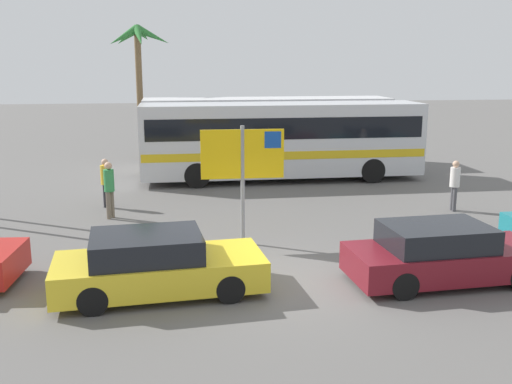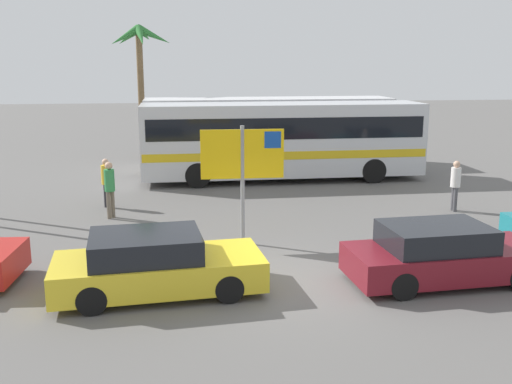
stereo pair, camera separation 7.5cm
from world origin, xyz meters
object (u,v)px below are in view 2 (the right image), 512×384
object	(u,v)px
bus_rear_coach	(269,128)
ferry_sign	(244,159)
pedestrian_crossing_lot	(110,185)
pedestrian_by_bus	(106,179)
pedestrian_near_sign	(455,182)
car_maroon	(442,255)
car_yellow	(155,265)
bus_front_coach	(283,137)

from	to	relation	value
bus_rear_coach	ferry_sign	bearing A→B (deg)	-102.13
pedestrian_crossing_lot	bus_rear_coach	bearing A→B (deg)	90.54
bus_rear_coach	pedestrian_by_bus	xyz separation A→B (m)	(-6.71, -7.46, -0.80)
pedestrian_crossing_lot	pedestrian_near_sign	world-z (taller)	pedestrian_crossing_lot
bus_rear_coach	car_maroon	distance (m)	15.64
pedestrian_crossing_lot	car_yellow	bearing A→B (deg)	-39.76
car_maroon	pedestrian_near_sign	size ratio (longest dim) A/B	2.65
ferry_sign	pedestrian_by_bus	size ratio (longest dim) A/B	1.91
car_yellow	pedestrian_near_sign	bearing A→B (deg)	26.59
ferry_sign	pedestrian_by_bus	bearing A→B (deg)	132.86
pedestrian_by_bus	pedestrian_crossing_lot	bearing A→B (deg)	-116.74
pedestrian_crossing_lot	car_maroon	bearing A→B (deg)	-3.66
bus_front_coach	ferry_sign	distance (m)	8.91
bus_front_coach	ferry_sign	xyz separation A→B (m)	(-2.61, -8.51, 0.54)
car_yellow	bus_front_coach	bearing A→B (deg)	62.67
pedestrian_crossing_lot	pedestrian_by_bus	bearing A→B (deg)	136.85
bus_front_coach	ferry_sign	bearing A→B (deg)	-107.05
bus_rear_coach	pedestrian_by_bus	distance (m)	10.07
bus_rear_coach	car_yellow	distance (m)	16.12
bus_rear_coach	car_maroon	bearing A→B (deg)	-84.78
car_maroon	pedestrian_by_bus	xyz separation A→B (m)	(-8.13, 8.07, 0.35)
bus_rear_coach	pedestrian_near_sign	size ratio (longest dim) A/B	6.84
car_yellow	car_maroon	bearing A→B (deg)	-6.63
bus_front_coach	bus_rear_coach	xyz separation A→B (m)	(-0.01, 3.58, 0.00)
ferry_sign	pedestrian_crossing_lot	size ratio (longest dim) A/B	1.78
ferry_sign	pedestrian_crossing_lot	bearing A→B (deg)	141.51
bus_rear_coach	car_yellow	bearing A→B (deg)	-107.67
bus_front_coach	car_maroon	bearing A→B (deg)	-83.28
car_yellow	pedestrian_crossing_lot	bearing A→B (deg)	98.99
bus_front_coach	pedestrian_by_bus	world-z (taller)	bus_front_coach
bus_rear_coach	ferry_sign	size ratio (longest dim) A/B	3.58
pedestrian_crossing_lot	bus_front_coach	bearing A→B (deg)	75.92
bus_rear_coach	car_yellow	size ratio (longest dim) A/B	2.54
pedestrian_by_bus	pedestrian_crossing_lot	distance (m)	1.45
ferry_sign	car_maroon	size ratio (longest dim) A/B	0.72
car_yellow	pedestrian_by_bus	distance (m)	8.08
car_maroon	pedestrian_by_bus	world-z (taller)	pedestrian_by_bus
bus_rear_coach	pedestrian_crossing_lot	world-z (taller)	bus_rear_coach
car_maroon	pedestrian_near_sign	world-z (taller)	pedestrian_near_sign
pedestrian_crossing_lot	pedestrian_near_sign	size ratio (longest dim) A/B	1.07
car_maroon	bus_rear_coach	bearing A→B (deg)	91.99
car_maroon	car_yellow	distance (m)	6.30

